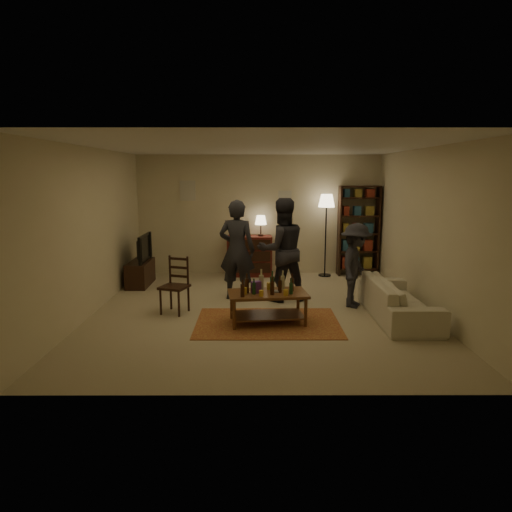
{
  "coord_description": "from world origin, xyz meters",
  "views": [
    {
      "loc": [
        -0.08,
        -7.41,
        2.27
      ],
      "look_at": [
        -0.06,
        0.1,
        0.92
      ],
      "focal_mm": 32.0,
      "sensor_mm": 36.0,
      "label": 1
    }
  ],
  "objects_px": {
    "floor_lamp": "(326,207)",
    "person_right": "(282,250)",
    "bookshelf": "(358,230)",
    "person_left": "(237,250)",
    "sofa": "(398,299)",
    "person_by_sofa": "(356,265)",
    "dining_chair": "(176,283)",
    "tv_stand": "(140,267)",
    "coffee_table": "(267,297)",
    "dresser": "(250,255)"
  },
  "relations": [
    {
      "from": "sofa",
      "to": "person_by_sofa",
      "type": "height_order",
      "value": "person_by_sofa"
    },
    {
      "from": "floor_lamp",
      "to": "person_right",
      "type": "bearing_deg",
      "value": -118.66
    },
    {
      "from": "dining_chair",
      "to": "tv_stand",
      "type": "xyz_separation_m",
      "value": [
        -1.06,
        1.88,
        -0.11
      ]
    },
    {
      "from": "dining_chair",
      "to": "person_by_sofa",
      "type": "distance_m",
      "value": 3.06
    },
    {
      "from": "dining_chair",
      "to": "bookshelf",
      "type": "relative_size",
      "value": 0.47
    },
    {
      "from": "dresser",
      "to": "coffee_table",
      "type": "bearing_deg",
      "value": -84.88
    },
    {
      "from": "tv_stand",
      "to": "bookshelf",
      "type": "bearing_deg",
      "value": 11.8
    },
    {
      "from": "person_right",
      "to": "person_by_sofa",
      "type": "distance_m",
      "value": 1.33
    },
    {
      "from": "bookshelf",
      "to": "person_left",
      "type": "bearing_deg",
      "value": -142.41
    },
    {
      "from": "bookshelf",
      "to": "dresser",
      "type": "bearing_deg",
      "value": -178.43
    },
    {
      "from": "sofa",
      "to": "person_left",
      "type": "xyz_separation_m",
      "value": [
        -2.61,
        1.14,
        0.61
      ]
    },
    {
      "from": "tv_stand",
      "to": "person_left",
      "type": "xyz_separation_m",
      "value": [
        2.04,
        -1.06,
        0.53
      ]
    },
    {
      "from": "coffee_table",
      "to": "bookshelf",
      "type": "height_order",
      "value": "bookshelf"
    },
    {
      "from": "person_right",
      "to": "coffee_table",
      "type": "bearing_deg",
      "value": 61.4
    },
    {
      "from": "tv_stand",
      "to": "bookshelf",
      "type": "xyz_separation_m",
      "value": [
        4.69,
        0.98,
        0.65
      ]
    },
    {
      "from": "coffee_table",
      "to": "floor_lamp",
      "type": "bearing_deg",
      "value": 67.32
    },
    {
      "from": "coffee_table",
      "to": "tv_stand",
      "type": "bearing_deg",
      "value": 136.06
    },
    {
      "from": "floor_lamp",
      "to": "person_right",
      "type": "height_order",
      "value": "person_right"
    },
    {
      "from": "tv_stand",
      "to": "dining_chair",
      "type": "bearing_deg",
      "value": -60.59
    },
    {
      "from": "sofa",
      "to": "person_left",
      "type": "bearing_deg",
      "value": 66.39
    },
    {
      "from": "coffee_table",
      "to": "dresser",
      "type": "relative_size",
      "value": 0.93
    },
    {
      "from": "floor_lamp",
      "to": "person_by_sofa",
      "type": "height_order",
      "value": "floor_lamp"
    },
    {
      "from": "coffee_table",
      "to": "person_right",
      "type": "xyz_separation_m",
      "value": [
        0.29,
        1.31,
        0.51
      ]
    },
    {
      "from": "coffee_table",
      "to": "dining_chair",
      "type": "height_order",
      "value": "dining_chair"
    },
    {
      "from": "dining_chair",
      "to": "dresser",
      "type": "height_order",
      "value": "dresser"
    },
    {
      "from": "bookshelf",
      "to": "sofa",
      "type": "xyz_separation_m",
      "value": [
        -0.05,
        -3.18,
        -0.73
      ]
    },
    {
      "from": "dresser",
      "to": "bookshelf",
      "type": "xyz_separation_m",
      "value": [
        2.44,
        0.07,
        0.56
      ]
    },
    {
      "from": "dresser",
      "to": "person_right",
      "type": "relative_size",
      "value": 0.73
    },
    {
      "from": "floor_lamp",
      "to": "person_right",
      "type": "relative_size",
      "value": 0.99
    },
    {
      "from": "floor_lamp",
      "to": "person_by_sofa",
      "type": "bearing_deg",
      "value": -86.41
    },
    {
      "from": "person_right",
      "to": "dresser",
      "type": "bearing_deg",
      "value": -90.09
    },
    {
      "from": "sofa",
      "to": "person_right",
      "type": "xyz_separation_m",
      "value": [
        -1.8,
        1.05,
        0.62
      ]
    },
    {
      "from": "bookshelf",
      "to": "person_left",
      "type": "relative_size",
      "value": 1.1
    },
    {
      "from": "tv_stand",
      "to": "dresser",
      "type": "bearing_deg",
      "value": 22.07
    },
    {
      "from": "tv_stand",
      "to": "person_right",
      "type": "xyz_separation_m",
      "value": [
        2.85,
        -1.15,
        0.54
      ]
    },
    {
      "from": "tv_stand",
      "to": "person_by_sofa",
      "type": "distance_m",
      "value": 4.39
    },
    {
      "from": "sofa",
      "to": "person_by_sofa",
      "type": "xyz_separation_m",
      "value": [
        -0.55,
        0.64,
        0.42
      ]
    },
    {
      "from": "coffee_table",
      "to": "tv_stand",
      "type": "height_order",
      "value": "tv_stand"
    },
    {
      "from": "tv_stand",
      "to": "sofa",
      "type": "distance_m",
      "value": 5.14
    },
    {
      "from": "coffee_table",
      "to": "person_left",
      "type": "distance_m",
      "value": 1.57
    },
    {
      "from": "bookshelf",
      "to": "person_by_sofa",
      "type": "relative_size",
      "value": 1.39
    },
    {
      "from": "dining_chair",
      "to": "person_left",
      "type": "relative_size",
      "value": 0.52
    },
    {
      "from": "bookshelf",
      "to": "person_by_sofa",
      "type": "height_order",
      "value": "bookshelf"
    },
    {
      "from": "dining_chair",
      "to": "bookshelf",
      "type": "bearing_deg",
      "value": 57.43
    },
    {
      "from": "bookshelf",
      "to": "dining_chair",
      "type": "bearing_deg",
      "value": -141.83
    },
    {
      "from": "tv_stand",
      "to": "bookshelf",
      "type": "relative_size",
      "value": 0.52
    },
    {
      "from": "tv_stand",
      "to": "person_left",
      "type": "height_order",
      "value": "person_left"
    },
    {
      "from": "sofa",
      "to": "dining_chair",
      "type": "bearing_deg",
      "value": 84.84
    },
    {
      "from": "person_left",
      "to": "person_by_sofa",
      "type": "bearing_deg",
      "value": 179.65
    },
    {
      "from": "floor_lamp",
      "to": "person_left",
      "type": "relative_size",
      "value": 1.01
    }
  ]
}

